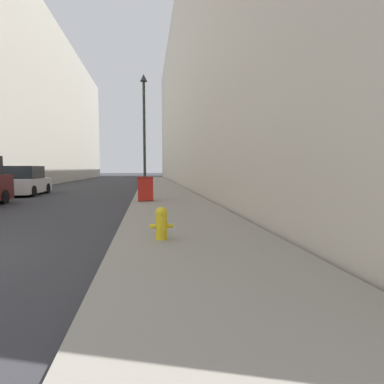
{
  "coord_description": "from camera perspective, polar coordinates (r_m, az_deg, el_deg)",
  "views": [
    {
      "loc": [
        4.62,
        -5.19,
        1.61
      ],
      "look_at": [
        7.82,
        16.58,
        -0.14
      ],
      "focal_mm": 28.0,
      "sensor_mm": 36.0,
      "label": 1
    }
  ],
  "objects": [
    {
      "name": "trash_bin",
      "position": [
        13.82,
        -8.83,
        0.66
      ],
      "size": [
        0.7,
        0.59,
        1.1
      ],
      "color": "red",
      "rests_on": "sidewalk_right"
    },
    {
      "name": "sidewalk_right",
      "position": [
        23.26,
        -5.82,
        0.7
      ],
      "size": [
        3.54,
        60.0,
        0.12
      ],
      "color": "gray",
      "rests_on": "ground"
    },
    {
      "name": "lamppost",
      "position": [
        17.64,
        -9.09,
        12.23
      ],
      "size": [
        0.4,
        0.4,
        6.77
      ],
      "color": "#2D332D",
      "rests_on": "sidewalk_right"
    },
    {
      "name": "building_right_stone",
      "position": [
        33.4,
        7.73,
        18.3
      ],
      "size": [
        12.0,
        60.0,
        19.15
      ],
      "color": "beige",
      "rests_on": "ground"
    },
    {
      "name": "parked_sedan_near",
      "position": [
        20.61,
        -29.28,
        1.68
      ],
      "size": [
        1.99,
        4.06,
        1.75
      ],
      "color": "silver",
      "rests_on": "ground"
    },
    {
      "name": "fire_hydrant",
      "position": [
        6.32,
        -5.84,
        -5.79
      ],
      "size": [
        0.48,
        0.37,
        0.68
      ],
      "color": "yellow",
      "rests_on": "sidewalk_right"
    }
  ]
}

